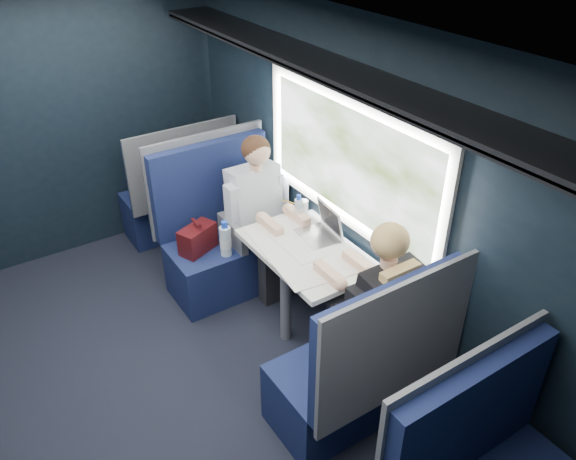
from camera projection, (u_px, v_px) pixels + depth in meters
ground at (178, 386)px, 3.84m from camera, size 2.80×4.20×0.01m
room_shell at (154, 195)px, 3.06m from camera, size 3.00×4.40×2.40m
table at (304, 259)px, 3.96m from camera, size 0.62×1.00×0.74m
seat_bay_near at (224, 239)px, 4.62m from camera, size 1.04×0.62×1.26m
seat_bay_far at (360, 372)px, 3.39m from camera, size 1.04×0.62×1.26m
seat_row_front at (180, 195)px, 5.29m from camera, size 1.04×0.51×1.16m
man at (261, 208)px, 4.46m from camera, size 0.53×0.56×1.32m
woman at (378, 302)px, 3.46m from camera, size 0.53×0.56×1.32m
papers at (305, 247)px, 3.95m from camera, size 0.70×0.93×0.01m
laptop at (323, 228)px, 4.05m from camera, size 0.27×0.34×0.23m
bottle_small at (299, 209)px, 4.22m from camera, size 0.06×0.06×0.21m
cup at (303, 206)px, 4.35m from camera, size 0.08×0.08×0.10m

